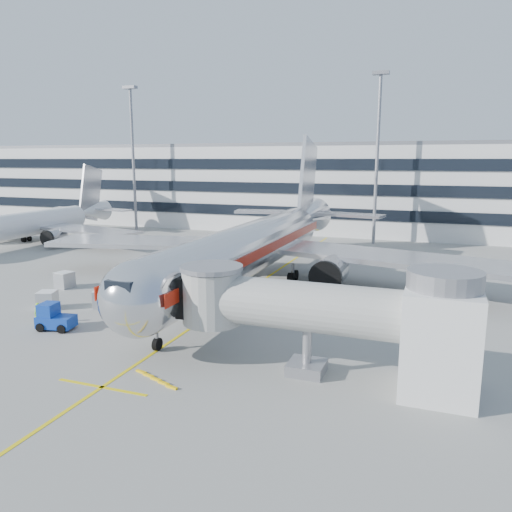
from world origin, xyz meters
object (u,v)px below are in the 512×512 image
(cargo_container_front, at_px, (103,299))
(ramp_worker, at_px, (39,313))
(belt_loader, at_px, (129,297))
(cargo_container_left, at_px, (47,300))
(baggage_tug, at_px, (54,318))
(cargo_container_right, at_px, (65,280))
(main_jet, at_px, (257,244))

(cargo_container_front, relative_size, ramp_worker, 1.10)
(belt_loader, relative_size, cargo_container_left, 2.30)
(baggage_tug, xyz_separation_m, ramp_worker, (-2.07, 0.60, -0.04))
(cargo_container_right, bearing_deg, main_jet, 24.88)
(main_jet, xyz_separation_m, cargo_container_right, (-17.82, -8.26, -3.42))
(main_jet, distance_m, belt_loader, 14.06)
(cargo_container_left, height_order, cargo_container_front, cargo_container_front)
(cargo_container_front, height_order, ramp_worker, ramp_worker)
(ramp_worker, bearing_deg, cargo_container_front, 19.56)
(cargo_container_left, height_order, cargo_container_right, cargo_container_right)
(ramp_worker, bearing_deg, baggage_tug, -65.68)
(cargo_container_left, relative_size, cargo_container_right, 1.07)
(baggage_tug, distance_m, cargo_container_right, 13.23)
(cargo_container_right, height_order, cargo_container_front, cargo_container_right)
(cargo_container_right, distance_m, cargo_container_front, 9.25)
(main_jet, bearing_deg, cargo_container_right, -155.12)
(belt_loader, relative_size, baggage_tug, 1.44)
(main_jet, xyz_separation_m, cargo_container_front, (-9.71, -12.70, -3.43))
(cargo_container_right, xyz_separation_m, ramp_worker, (6.04, -9.85, 0.04))
(cargo_container_right, relative_size, cargo_container_front, 0.93)
(cargo_container_right, bearing_deg, cargo_container_front, -28.66)
(main_jet, height_order, cargo_container_right, main_jet)
(main_jet, bearing_deg, baggage_tug, -117.41)
(cargo_container_left, bearing_deg, cargo_container_right, 120.04)
(belt_loader, bearing_deg, main_jet, 51.05)
(cargo_container_right, bearing_deg, ramp_worker, -58.49)
(main_jet, distance_m, cargo_container_right, 19.94)
(cargo_container_front, bearing_deg, main_jet, 52.60)
(cargo_container_front, xyz_separation_m, ramp_worker, (-2.07, -5.42, 0.05))
(baggage_tug, xyz_separation_m, cargo_container_left, (-4.45, 4.12, -0.11))
(ramp_worker, bearing_deg, cargo_container_right, 71.99)
(baggage_tug, distance_m, ramp_worker, 2.16)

